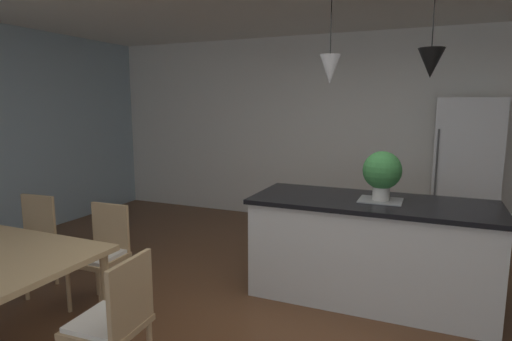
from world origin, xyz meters
The scene contains 10 objects.
ground_plane centered at (0.00, 0.00, -0.02)m, with size 10.00×8.40×0.04m, color brown.
wall_back_kitchen centered at (0.00, 3.26, 1.35)m, with size 10.00×0.12×2.70m, color white.
chair_kitchen_end centered at (-0.77, -0.99, 0.47)m, with size 0.42×0.42×0.87m.
chair_far_right centered at (-1.68, -0.12, 0.47)m, with size 0.41×0.41×0.87m.
chair_far_left centered at (-2.56, -0.12, 0.47)m, with size 0.43×0.43×0.87m.
kitchen_island centered at (0.43, 0.91, 0.46)m, with size 2.08×0.86×0.91m.
refrigerator centered at (1.27, 2.86, 0.90)m, with size 0.73×0.67×1.80m.
pendant_over_island_main centered at (0.02, 0.91, 2.03)m, with size 0.18×0.18×0.80m.
pendant_over_island_aux centered at (0.83, 0.91, 2.05)m, with size 0.21×0.21×0.76m.
potted_plant_on_island centered at (0.50, 0.91, 1.15)m, with size 0.33×0.33×0.43m.
Camera 1 is at (0.89, -2.75, 1.73)m, focal length 29.26 mm.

